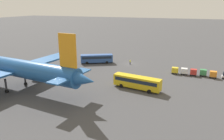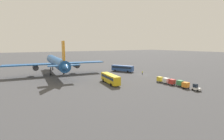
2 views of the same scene
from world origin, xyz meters
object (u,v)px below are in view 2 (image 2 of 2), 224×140
Objects in this scene: shuttle_bus_far at (110,78)px; baggage_tug at (196,88)px; shuttle_bus_near at (122,68)px; cargo_cart_orange at (186,85)px; airplane at (57,62)px; cargo_cart_green at (180,83)px; cargo_cart_yellow at (160,79)px; cargo_cart_red at (172,82)px; worker_person at (142,73)px; cargo_cart_white at (166,80)px.

baggage_tug is at bearing -133.48° from shuttle_bus_far.
cargo_cart_orange is at bearing 147.53° from shuttle_bus_near.
airplane is 55.40m from cargo_cart_green.
airplane reaches higher than shuttle_bus_near.
cargo_cart_yellow is at bearing -0.87° from cargo_cart_orange.
cargo_cart_red and cargo_cart_yellow have the same top height.
shuttle_bus_far is 21.81m from cargo_cart_red.
worker_person is at bearing -12.40° from cargo_cart_orange.
airplane is 57.33m from cargo_cart_orange.
shuttle_bus_near is 37.20m from cargo_cart_green.
cargo_cart_red reaches higher than worker_person.
worker_person is 20.26m from cargo_cart_white.
cargo_cart_white is at bearing -1.75° from cargo_cart_orange.
worker_person is at bearing -116.54° from airplane.
cargo_cart_yellow is at bearing 1.75° from cargo_cart_white.
airplane is at bearing 44.73° from shuttle_bus_near.
airplane is at bearing 29.64° from cargo_cart_orange.
baggage_tug is 8.99m from cargo_cart_red.
shuttle_bus_near is (-9.77, -31.39, -3.84)m from airplane.
cargo_cart_orange is at bearing 177.74° from cargo_cart_red.
cargo_cart_orange is (-39.90, 3.13, -0.77)m from shuttle_bus_near.
airplane is 50.42m from cargo_cart_white.
airplane reaches higher than cargo_cart_orange.
cargo_cart_yellow is (5.56, 0.05, 0.00)m from cargo_cart_red.
shuttle_bus_near reaches higher than cargo_cart_red.
cargo_cart_orange is (-49.67, -28.26, -4.60)m from airplane.
cargo_cart_white is (-41.33, -28.52, -4.60)m from airplane.
cargo_cart_orange is at bearing 178.25° from cargo_cart_white.
cargo_cart_white is at bearing -139.39° from airplane.
cargo_cart_red is 5.56m from cargo_cart_yellow.
shuttle_bus_far is 6.23× the size of cargo_cart_green.
shuttle_bus_near reaches higher than cargo_cart_white.
worker_person is 0.84× the size of cargo_cart_red.
airplane reaches higher than cargo_cart_white.
shuttle_bus_far is 20.25m from cargo_cart_white.
cargo_cart_white is (-19.40, 5.85, 0.32)m from worker_person.
shuttle_bus_far is 24.69m from worker_person.
airplane is 33.10m from shuttle_bus_near.
airplane is at bearing 34.61° from cargo_cart_white.
baggage_tug is 1.17× the size of cargo_cart_red.
shuttle_bus_near is 5.69× the size of cargo_cart_red.
shuttle_bus_far is 7.38× the size of worker_person.
worker_person is 0.84× the size of cargo_cart_yellow.
cargo_cart_red is at bearing 179.27° from cargo_cart_white.
airplane is 29.72× the size of worker_person.
shuttle_bus_far is at bearing 47.75° from cargo_cart_green.
baggage_tug is 3.45m from cargo_cart_orange.
baggage_tug reaches higher than cargo_cart_orange.
shuttle_bus_far reaches higher than cargo_cart_yellow.
shuttle_bus_near is at bearing -5.87° from cargo_cart_yellow.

